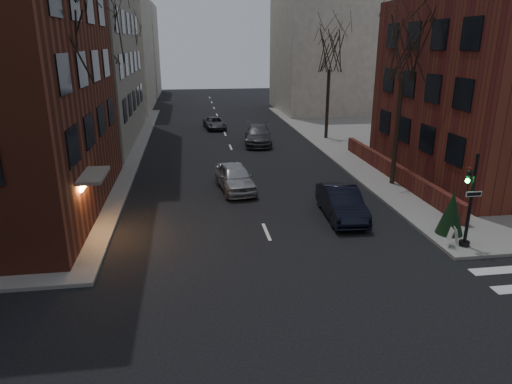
% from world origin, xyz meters
% --- Properties ---
extents(building_right_brick, '(12.00, 14.00, 11.00)m').
position_xyz_m(building_right_brick, '(16.50, 19.00, 5.50)').
color(building_right_brick, maroon).
rests_on(building_right_brick, ground).
extents(low_wall_right, '(0.35, 16.00, 1.00)m').
position_xyz_m(low_wall_right, '(9.30, 19.00, 0.65)').
color(low_wall_right, maroon).
rests_on(low_wall_right, sidewalk_far_right).
extents(building_distant_la, '(14.00, 16.00, 18.00)m').
position_xyz_m(building_distant_la, '(-15.00, 55.00, 9.00)').
color(building_distant_la, beige).
rests_on(building_distant_la, ground).
extents(building_distant_ra, '(14.00, 14.00, 16.00)m').
position_xyz_m(building_distant_ra, '(15.00, 50.00, 8.00)').
color(building_distant_ra, beige).
rests_on(building_distant_ra, ground).
extents(building_distant_lb, '(10.00, 12.00, 14.00)m').
position_xyz_m(building_distant_lb, '(-13.00, 72.00, 7.00)').
color(building_distant_lb, beige).
rests_on(building_distant_lb, ground).
extents(traffic_signal, '(0.76, 0.44, 4.00)m').
position_xyz_m(traffic_signal, '(7.94, 8.99, 1.91)').
color(traffic_signal, black).
rests_on(traffic_signal, sidewalk_far_right).
extents(tree_left_a, '(4.18, 4.18, 10.26)m').
position_xyz_m(tree_left_a, '(-8.80, 14.00, 8.47)').
color(tree_left_a, '#2D231C').
rests_on(tree_left_a, sidewalk_far_left).
extents(tree_left_b, '(4.40, 4.40, 10.80)m').
position_xyz_m(tree_left_b, '(-8.80, 26.00, 8.91)').
color(tree_left_b, '#2D231C').
rests_on(tree_left_b, sidewalk_far_left).
extents(tree_left_c, '(3.96, 3.96, 9.72)m').
position_xyz_m(tree_left_c, '(-8.80, 40.00, 8.03)').
color(tree_left_c, '#2D231C').
rests_on(tree_left_c, sidewalk_far_left).
extents(tree_right_a, '(3.96, 3.96, 9.72)m').
position_xyz_m(tree_right_a, '(8.80, 18.00, 8.03)').
color(tree_right_a, '#2D231C').
rests_on(tree_right_a, sidewalk_far_right).
extents(tree_right_b, '(3.74, 3.74, 9.18)m').
position_xyz_m(tree_right_b, '(8.80, 32.00, 7.59)').
color(tree_right_b, '#2D231C').
rests_on(tree_right_b, sidewalk_far_right).
extents(streetlamp_near, '(0.36, 0.36, 6.28)m').
position_xyz_m(streetlamp_near, '(-8.20, 22.00, 4.24)').
color(streetlamp_near, black).
rests_on(streetlamp_near, sidewalk_far_left).
extents(streetlamp_far, '(0.36, 0.36, 6.28)m').
position_xyz_m(streetlamp_far, '(-8.20, 42.00, 4.24)').
color(streetlamp_far, black).
rests_on(streetlamp_far, sidewalk_far_left).
extents(parked_sedan, '(1.88, 4.79, 1.55)m').
position_xyz_m(parked_sedan, '(4.00, 13.31, 0.78)').
color(parked_sedan, black).
rests_on(parked_sedan, ground).
extents(car_lane_silver, '(2.38, 4.81, 1.58)m').
position_xyz_m(car_lane_silver, '(-0.80, 18.46, 0.79)').
color(car_lane_silver, '#9FA0A5').
rests_on(car_lane_silver, ground).
extents(car_lane_gray, '(2.86, 5.69, 1.59)m').
position_xyz_m(car_lane_gray, '(2.44, 30.90, 0.79)').
color(car_lane_gray, '#3A3A3F').
rests_on(car_lane_gray, ground).
extents(car_lane_far, '(2.34, 4.34, 1.16)m').
position_xyz_m(car_lane_far, '(-0.80, 38.67, 0.58)').
color(car_lane_far, '#3D3D42').
rests_on(car_lane_far, ground).
extents(sandwich_board, '(0.48, 0.57, 0.80)m').
position_xyz_m(sandwich_board, '(7.48, 9.08, 0.55)').
color(sandwich_board, silver).
rests_on(sandwich_board, sidewalk_far_right).
extents(evergreen_shrub, '(1.33, 1.33, 1.97)m').
position_xyz_m(evergreen_shrub, '(8.07, 10.32, 1.13)').
color(evergreen_shrub, '#183316').
rests_on(evergreen_shrub, sidewalk_far_right).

